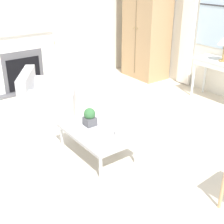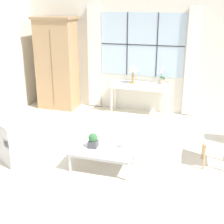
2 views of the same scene
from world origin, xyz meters
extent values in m
plane|color=beige|center=(0.00, 0.00, 0.00)|extent=(14.00, 14.00, 0.00)
cube|color=white|center=(-1.23, 2.95, 1.31)|extent=(0.32, 0.06, 2.58)
cube|color=silver|center=(-3.03, 0.60, 1.40)|extent=(0.06, 7.20, 2.80)
cube|color=#515156|center=(-2.83, 0.01, 0.02)|extent=(0.34, 1.26, 0.04)
cube|color=white|center=(-2.91, 0.01, 0.58)|extent=(0.18, 1.40, 1.16)
cube|color=white|center=(-2.88, 0.01, 1.18)|extent=(0.24, 1.48, 0.04)
cube|color=black|center=(-2.81, 0.01, 0.38)|extent=(0.02, 0.67, 0.64)
cube|color=#515156|center=(-2.82, 0.01, 0.44)|extent=(0.01, 0.83, 0.80)
cube|color=white|center=(-2.98, 0.01, 1.61)|extent=(0.04, 1.23, 0.87)
cube|color=silver|center=(-2.96, 0.01, 1.61)|extent=(0.01, 1.15, 0.79)
cube|color=tan|center=(-2.13, 2.64, 1.13)|extent=(0.96, 0.62, 2.26)
cube|color=brown|center=(-2.13, 2.32, 1.09)|extent=(0.01, 0.01, 1.90)
sphere|color=#997F4C|center=(-2.18, 2.32, 1.13)|extent=(0.03, 0.03, 0.03)
sphere|color=#997F4C|center=(-2.08, 2.32, 1.13)|extent=(0.03, 0.03, 0.03)
cylinder|color=silver|center=(-0.64, 2.55, 0.38)|extent=(0.04, 0.04, 0.75)
cylinder|color=silver|center=(-0.64, 2.90, 0.38)|extent=(0.04, 0.04, 0.75)
cylinder|color=#9E7F47|center=(-0.14, 2.68, 0.80)|extent=(0.15, 0.15, 0.02)
cylinder|color=#9E7F47|center=(-0.14, 2.68, 0.95)|extent=(0.05, 0.05, 0.28)
cube|color=#B2B2B7|center=(-1.59, -0.05, 0.20)|extent=(1.25, 1.23, 0.39)
cube|color=#B2B2B7|center=(-1.78, -0.34, 0.56)|extent=(0.88, 0.64, 0.34)
cube|color=#B2B2B7|center=(-1.90, 0.15, 0.27)|extent=(0.63, 0.84, 0.53)
cube|color=#B2B2B7|center=(-1.28, -0.24, 0.27)|extent=(0.63, 0.84, 0.53)
cylinder|color=tan|center=(1.65, 0.30, 0.23)|extent=(0.04, 0.04, 0.46)
cube|color=silver|center=(0.01, -0.14, 0.35)|extent=(1.06, 0.65, 0.03)
cube|color=#B1B3B8|center=(0.01, -0.14, 0.32)|extent=(1.04, 0.63, 0.04)
cylinder|color=silver|center=(-0.47, -0.41, 0.17)|extent=(0.04, 0.04, 0.34)
cylinder|color=silver|center=(0.49, -0.41, 0.17)|extent=(0.04, 0.04, 0.34)
cylinder|color=silver|center=(-0.47, 0.13, 0.17)|extent=(0.04, 0.04, 0.34)
cylinder|color=silver|center=(0.49, 0.13, 0.17)|extent=(0.04, 0.04, 0.34)
cube|color=#4C4C51|center=(-0.16, -0.14, 0.42)|extent=(0.15, 0.15, 0.12)
sphere|color=#336638|center=(-0.16, -0.14, 0.54)|extent=(0.16, 0.16, 0.16)
cylinder|color=silver|center=(0.33, -0.02, 0.37)|extent=(0.12, 0.12, 0.01)
cylinder|color=silver|center=(0.33, -0.02, 0.44)|extent=(0.09, 0.09, 0.13)
cylinder|color=black|center=(0.33, -0.02, 0.51)|extent=(0.00, 0.00, 0.01)
camera|label=1|loc=(3.03, -2.13, 2.29)|focal=50.00mm
camera|label=2|loc=(1.50, -4.57, 2.67)|focal=50.00mm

